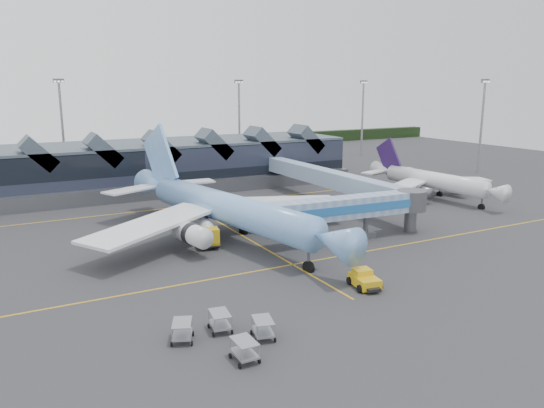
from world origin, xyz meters
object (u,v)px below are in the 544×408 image
main_airliner (222,207)px  regional_jet (430,180)px  fuel_truck (205,229)px  jet_bridge (360,207)px  pushback_tug (364,280)px

main_airliner → regional_jet: (45.71, 6.94, -1.11)m
regional_jet → fuel_truck: 49.01m
jet_bridge → fuel_truck: 21.52m
main_airliner → fuel_truck: size_ratio=5.11×
jet_bridge → main_airliner: bearing=155.0°
main_airliner → jet_bridge: main_airliner is taller
main_airliner → pushback_tug: main_airliner is taller
pushback_tug → main_airliner: bearing=114.1°
jet_bridge → pushback_tug: jet_bridge is taller
main_airliner → jet_bridge: 19.14m
fuel_truck → pushback_tug: size_ratio=2.10×
jet_bridge → pushback_tug: size_ratio=5.60×
regional_jet → jet_bridge: regional_jet is taller
regional_jet → pushback_tug: bearing=-145.9°
pushback_tug → fuel_truck: bearing=120.4°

